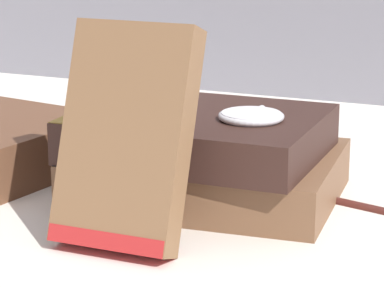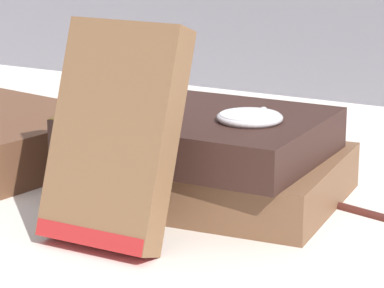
{
  "view_description": "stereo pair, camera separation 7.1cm",
  "coord_description": "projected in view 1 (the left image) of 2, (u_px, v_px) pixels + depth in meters",
  "views": [
    {
      "loc": [
        0.31,
        -0.64,
        0.24
      ],
      "look_at": [
        0.04,
        -0.0,
        0.05
      ],
      "focal_mm": 85.0,
      "sensor_mm": 36.0,
      "label": 1
    },
    {
      "loc": [
        0.37,
        -0.61,
        0.24
      ],
      "look_at": [
        0.04,
        -0.0,
        0.05
      ],
      "focal_mm": 85.0,
      "sensor_mm": 36.0,
      "label": 2
    }
  ],
  "objects": [
    {
      "name": "book_leaning_front",
      "position": [
        126.0,
        144.0,
        0.63
      ],
      "size": [
        0.09,
        0.07,
        0.16
      ],
      "rotation": [
        -0.34,
        0.0,
        0.0
      ],
      "color": "brown",
      "rests_on": "ground_plane"
    },
    {
      "name": "ground_plane",
      "position": [
        152.0,
        197.0,
        0.75
      ],
      "size": [
        3.0,
        3.0,
        0.0
      ],
      "primitive_type": "plane",
      "color": "silver"
    },
    {
      "name": "book_flat_top",
      "position": [
        194.0,
        133.0,
        0.73
      ],
      "size": [
        0.19,
        0.15,
        0.03
      ],
      "rotation": [
        0.0,
        0.0,
        0.02
      ],
      "color": "#331E19",
      "rests_on": "book_flat_bottom"
    },
    {
      "name": "book_flat_bottom",
      "position": [
        203.0,
        174.0,
        0.75
      ],
      "size": [
        0.22,
        0.18,
        0.04
      ],
      "rotation": [
        0.0,
        0.0,
        0.09
      ],
      "color": "brown",
      "rests_on": "ground_plane"
    },
    {
      "name": "pocket_watch",
      "position": [
        251.0,
        116.0,
        0.7
      ],
      "size": [
        0.05,
        0.05,
        0.01
      ],
      "color": "silver",
      "rests_on": "book_flat_top"
    }
  ]
}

